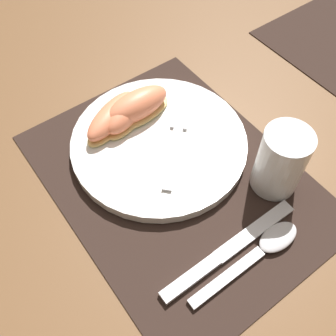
% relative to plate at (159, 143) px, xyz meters
% --- Properties ---
extents(ground_plane, '(3.00, 3.00, 0.00)m').
position_rel_plate_xyz_m(ground_plane, '(0.06, -0.01, -0.01)').
color(ground_plane, brown).
extents(placemat, '(0.44, 0.33, 0.00)m').
position_rel_plate_xyz_m(placemat, '(0.06, -0.01, -0.01)').
color(placemat, black).
rests_on(placemat, ground_plane).
extents(plate, '(0.27, 0.27, 0.02)m').
position_rel_plate_xyz_m(plate, '(0.00, 0.00, 0.00)').
color(plate, white).
rests_on(plate, placemat).
extents(juice_glass, '(0.07, 0.07, 0.10)m').
position_rel_plate_xyz_m(juice_glass, '(0.15, 0.09, 0.04)').
color(juice_glass, silver).
rests_on(juice_glass, placemat).
extents(knife, '(0.02, 0.22, 0.01)m').
position_rel_plate_xyz_m(knife, '(0.20, -0.03, -0.01)').
color(knife, silver).
rests_on(knife, placemat).
extents(spoon, '(0.03, 0.18, 0.01)m').
position_rel_plate_xyz_m(spoon, '(0.22, 0.01, -0.00)').
color(spoon, silver).
rests_on(spoon, placemat).
extents(fork, '(0.14, 0.15, 0.00)m').
position_rel_plate_xyz_m(fork, '(0.01, 0.03, 0.01)').
color(fork, silver).
rests_on(fork, plate).
extents(citrus_wedge_0, '(0.05, 0.11, 0.04)m').
position_rel_plate_xyz_m(citrus_wedge_0, '(-0.06, 0.00, 0.03)').
color(citrus_wedge_0, '#F4DB84').
rests_on(citrus_wedge_0, plate).
extents(citrus_wedge_1, '(0.08, 0.10, 0.04)m').
position_rel_plate_xyz_m(citrus_wedge_1, '(-0.06, -0.02, 0.02)').
color(citrus_wedge_1, '#F4DB84').
rests_on(citrus_wedge_1, plate).
extents(citrus_wedge_2, '(0.09, 0.13, 0.03)m').
position_rel_plate_xyz_m(citrus_wedge_2, '(-0.07, -0.04, 0.02)').
color(citrus_wedge_2, '#F4DB84').
rests_on(citrus_wedge_2, plate).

